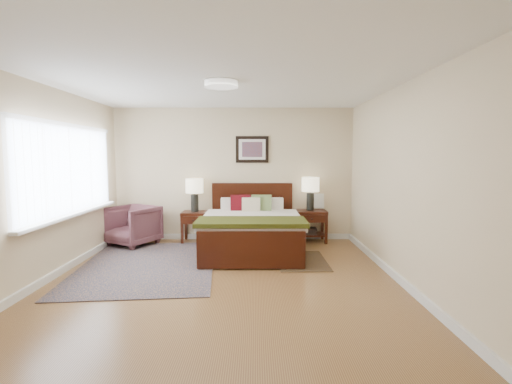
# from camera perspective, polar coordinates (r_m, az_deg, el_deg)

# --- Properties ---
(floor) EXTENTS (5.00, 5.00, 0.00)m
(floor) POSITION_cam_1_polar(r_m,az_deg,el_deg) (4.84, -5.10, -13.76)
(floor) COLOR olive
(floor) RESTS_ON ground
(back_wall) EXTENTS (4.50, 0.04, 2.50)m
(back_wall) POSITION_cam_1_polar(r_m,az_deg,el_deg) (7.07, -3.43, 2.74)
(back_wall) COLOR beige
(back_wall) RESTS_ON ground
(front_wall) EXTENTS (4.50, 0.04, 2.50)m
(front_wall) POSITION_cam_1_polar(r_m,az_deg,el_deg) (2.12, -11.29, -4.14)
(front_wall) COLOR beige
(front_wall) RESTS_ON ground
(left_wall) EXTENTS (0.04, 5.00, 2.50)m
(left_wall) POSITION_cam_1_polar(r_m,az_deg,el_deg) (5.28, -30.33, 1.00)
(left_wall) COLOR beige
(left_wall) RESTS_ON ground
(right_wall) EXTENTS (0.04, 5.00, 2.50)m
(right_wall) POSITION_cam_1_polar(r_m,az_deg,el_deg) (4.92, 21.85, 1.08)
(right_wall) COLOR beige
(right_wall) RESTS_ON ground
(ceiling) EXTENTS (4.50, 5.00, 0.02)m
(ceiling) POSITION_cam_1_polar(r_m,az_deg,el_deg) (4.66, -5.38, 16.68)
(ceiling) COLOR white
(ceiling) RESTS_ON back_wall
(window) EXTENTS (0.11, 2.72, 1.32)m
(window) POSITION_cam_1_polar(r_m,az_deg,el_deg) (5.87, -26.51, 2.80)
(window) COLOR silver
(window) RESTS_ON left_wall
(ceil_fixture) EXTENTS (0.44, 0.44, 0.08)m
(ceil_fixture) POSITION_cam_1_polar(r_m,az_deg,el_deg) (4.65, -5.38, 16.25)
(ceil_fixture) COLOR white
(ceil_fixture) RESTS_ON ceiling
(bed) EXTENTS (1.64, 1.98, 1.07)m
(bed) POSITION_cam_1_polar(r_m,az_deg,el_deg) (6.18, -0.66, -4.74)
(bed) COLOR #341307
(bed) RESTS_ON ground
(wall_art) EXTENTS (0.62, 0.05, 0.50)m
(wall_art) POSITION_cam_1_polar(r_m,az_deg,el_deg) (7.02, -0.59, 6.56)
(wall_art) COLOR black
(wall_art) RESTS_ON back_wall
(nightstand_left) EXTENTS (0.47, 0.43, 0.56)m
(nightstand_left) POSITION_cam_1_polar(r_m,az_deg,el_deg) (6.99, -9.39, -4.01)
(nightstand_left) COLOR #341307
(nightstand_left) RESTS_ON ground
(nightstand_right) EXTENTS (0.59, 0.45, 0.59)m
(nightstand_right) POSITION_cam_1_polar(r_m,az_deg,el_deg) (6.99, 8.32, -4.62)
(nightstand_right) COLOR #341307
(nightstand_right) RESTS_ON ground
(lamp_left) EXTENTS (0.32, 0.32, 0.61)m
(lamp_left) POSITION_cam_1_polar(r_m,az_deg,el_deg) (6.94, -9.43, 0.46)
(lamp_left) COLOR black
(lamp_left) RESTS_ON nightstand_left
(lamp_right) EXTENTS (0.32, 0.32, 0.61)m
(lamp_right) POSITION_cam_1_polar(r_m,az_deg,el_deg) (6.92, 8.38, 0.67)
(lamp_right) COLOR black
(lamp_right) RESTS_ON nightstand_right
(armchair) EXTENTS (1.05, 1.06, 0.71)m
(armchair) POSITION_cam_1_polar(r_m,az_deg,el_deg) (7.03, -18.50, -4.90)
(armchair) COLOR brown
(armchair) RESTS_ON ground
(rug_persian) EXTENTS (2.13, 2.83, 0.01)m
(rug_persian) POSITION_cam_1_polar(r_m,az_deg,el_deg) (5.76, -16.27, -10.72)
(rug_persian) COLOR #0C1A3D
(rug_persian) RESTS_ON ground
(rug_navy) EXTENTS (0.75, 1.11, 0.01)m
(rug_navy) POSITION_cam_1_polar(r_m,az_deg,el_deg) (5.79, 7.04, -10.44)
(rug_navy) COLOR black
(rug_navy) RESTS_ON ground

